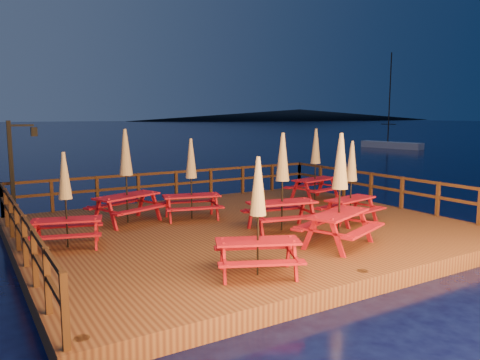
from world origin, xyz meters
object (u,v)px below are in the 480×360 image
Objects in this scene: lamp_post at (17,160)px; picnic_table_0 at (340,188)px; picnic_table_1 at (282,180)px; sailboat at (391,145)px; picnic_table_2 at (66,198)px.

picnic_table_0 is (6.26, -7.50, -0.37)m from lamp_post.
picnic_table_1 is at bearing 75.96° from picnic_table_0.
picnic_table_2 is at bearing -157.51° from sailboat.
sailboat is (38.26, 18.61, -1.85)m from lamp_post.
sailboat is at bearing 47.88° from picnic_table_1.
sailboat is 4.44× the size of picnic_table_2.
sailboat reaches higher than picnic_table_0.
sailboat is 3.81× the size of picnic_table_1.
picnic_table_2 is (-5.67, 3.29, -0.23)m from picnic_table_0.
sailboat is at bearing 17.78° from picnic_table_0.
sailboat reaches higher than lamp_post.
picnic_table_2 is at bearing 128.44° from picnic_table_0.
picnic_table_0 is at bearing -50.17° from lamp_post.
sailboat is 41.33m from picnic_table_0.
lamp_post is 0.29× the size of sailboat.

